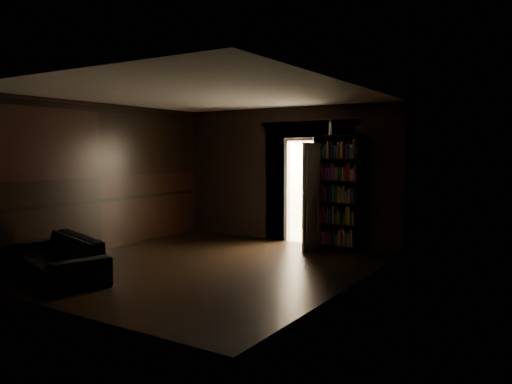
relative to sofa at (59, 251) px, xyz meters
The scene contains 9 objects.
ground 2.28m from the sofa, 51.46° to the left, with size 5.50×5.50×0.00m, color black.
room_walls 3.39m from the sofa, 63.86° to the left, with size 5.02×5.61×2.84m.
kitchen_alcove 5.99m from the sofa, 71.37° to the left, with size 2.20×1.80×2.60m.
sofa is the anchor object (origin of this frame).
bookshelf 5.10m from the sofa, 58.41° to the left, with size 0.90×0.32×2.20m, color black.
refrigerator 6.38m from the sofa, 66.94° to the left, with size 0.74×0.68×1.65m, color white.
door 4.71m from the sofa, 60.46° to the left, with size 0.85×0.05×2.05m, color white.
figurine 5.36m from the sofa, 60.48° to the left, with size 0.10×0.10×0.30m, color white.
bottles 6.53m from the sofa, 66.38° to the left, with size 0.68×0.09×0.28m, color black.
Camera 1 is at (5.05, -6.39, 1.90)m, focal length 35.00 mm.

